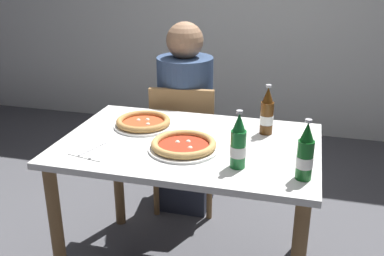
% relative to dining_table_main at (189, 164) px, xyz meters
% --- Properties ---
extents(dining_table_main, '(1.20, 0.80, 0.75)m').
position_rel_dining_table_main_xyz_m(dining_table_main, '(0.00, 0.00, 0.00)').
color(dining_table_main, silver).
rests_on(dining_table_main, ground_plane).
extents(chair_behind_table, '(0.45, 0.45, 0.85)m').
position_rel_dining_table_main_xyz_m(chair_behind_table, '(-0.20, 0.61, -0.15)').
color(chair_behind_table, olive).
rests_on(chair_behind_table, ground_plane).
extents(diner_seated, '(0.34, 0.34, 1.21)m').
position_rel_dining_table_main_xyz_m(diner_seated, '(-0.21, 0.66, -0.05)').
color(diner_seated, '#2D3342').
rests_on(diner_seated, ground_plane).
extents(pizza_margherita_near, '(0.32, 0.32, 0.04)m').
position_rel_dining_table_main_xyz_m(pizza_margherita_near, '(0.00, -0.09, 0.13)').
color(pizza_margherita_near, white).
rests_on(pizza_margherita_near, dining_table_main).
extents(pizza_marinara_far, '(0.30, 0.30, 0.04)m').
position_rel_dining_table_main_xyz_m(pizza_marinara_far, '(-0.28, 0.13, 0.14)').
color(pizza_marinara_far, white).
rests_on(pizza_marinara_far, dining_table_main).
extents(beer_bottle_left, '(0.07, 0.07, 0.25)m').
position_rel_dining_table_main_xyz_m(beer_bottle_left, '(0.26, -0.20, 0.22)').
color(beer_bottle_left, '#196B2D').
rests_on(beer_bottle_left, dining_table_main).
extents(beer_bottle_center, '(0.07, 0.07, 0.25)m').
position_rel_dining_table_main_xyz_m(beer_bottle_center, '(0.33, 0.20, 0.22)').
color(beer_bottle_center, '#512D0F').
rests_on(beer_bottle_center, dining_table_main).
extents(beer_bottle_right, '(0.07, 0.07, 0.25)m').
position_rel_dining_table_main_xyz_m(beer_bottle_right, '(0.53, -0.24, 0.22)').
color(beer_bottle_right, '#14591E').
rests_on(beer_bottle_right, dining_table_main).
extents(napkin_with_cutlery, '(0.21, 0.21, 0.01)m').
position_rel_dining_table_main_xyz_m(napkin_with_cutlery, '(-0.37, -0.21, 0.12)').
color(napkin_with_cutlery, white).
rests_on(napkin_with_cutlery, dining_table_main).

